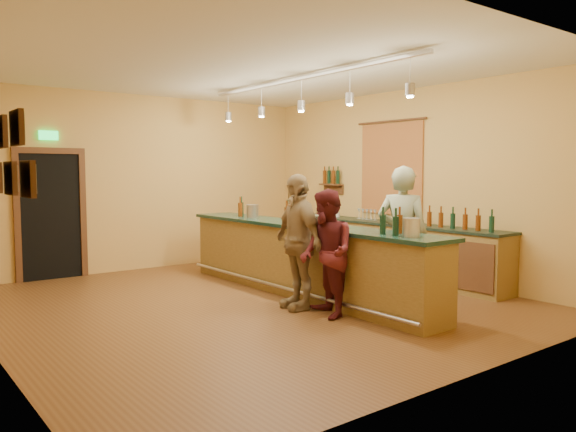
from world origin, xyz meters
TOP-DOWN VIEW (x-y plane):
  - floor at (0.00, 0.00)m, footprint 7.00×7.00m
  - ceiling at (0.00, 0.00)m, footprint 6.50×7.00m
  - wall_back at (0.00, 3.50)m, footprint 6.50×0.02m
  - wall_front at (0.00, -3.50)m, footprint 6.50×0.02m
  - wall_right at (3.25, 0.00)m, footprint 0.02×7.00m
  - doorway at (-1.70, 3.47)m, footprint 1.15×0.09m
  - tapestry at (3.23, 0.40)m, footprint 0.03×1.40m
  - bottle_shelf at (3.17, 1.90)m, footprint 0.17×0.55m
  - picture_grid at (-3.21, -0.75)m, footprint 0.06×2.20m
  - back_counter at (2.97, 0.18)m, footprint 0.60×4.55m
  - tasting_bar at (0.87, -0.00)m, footprint 0.73×5.10m
  - pendant_track at (0.87, -0.00)m, footprint 0.11×4.60m
  - bartender at (1.42, -1.45)m, footprint 0.69×0.81m
  - customer_a at (0.32, -1.19)m, footprint 0.82×0.93m
  - customer_b at (0.31, -0.62)m, footprint 0.59×1.10m
  - bar_stool at (1.64, 2.20)m, footprint 0.34×0.34m

SIDE VIEW (x-z plane):
  - floor at x=0.00m, z-range 0.00..0.00m
  - back_counter at x=2.97m, z-range -0.15..1.12m
  - bar_stool at x=1.64m, z-range 0.20..0.90m
  - tasting_bar at x=0.87m, z-range -0.08..1.30m
  - customer_a at x=0.32m, z-range 0.00..1.59m
  - customer_b at x=0.31m, z-range 0.00..1.78m
  - bartender at x=1.42m, z-range 0.00..1.88m
  - doorway at x=-1.70m, z-range -0.11..2.36m
  - wall_back at x=0.00m, z-range 0.00..3.20m
  - wall_front at x=0.00m, z-range 0.00..3.20m
  - wall_right at x=3.25m, z-range 0.00..3.20m
  - bottle_shelf at x=3.17m, z-range 1.39..1.94m
  - tapestry at x=3.23m, z-range 1.05..2.65m
  - picture_grid at x=-3.21m, z-range 1.60..2.30m
  - pendant_track at x=0.87m, z-range 2.73..3.24m
  - ceiling at x=0.00m, z-range 3.19..3.21m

